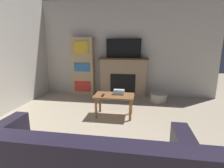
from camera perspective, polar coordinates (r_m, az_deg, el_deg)
name	(u,v)px	position (r m, az deg, el deg)	size (l,w,h in m)	color
wall_back	(119,49)	(5.09, 2.20, 11.43)	(5.42, 0.06, 2.70)	beige
fireplace	(123,77)	(5.01, 3.67, 2.25)	(1.39, 0.28, 1.10)	tan
tv	(124,48)	(4.91, 3.79, 11.54)	(0.96, 0.03, 0.53)	black
coffee_table	(114,99)	(3.61, 0.72, -4.76)	(0.81, 0.48, 0.46)	brown
tissue_box	(119,92)	(3.63, 2.30, -2.61)	(0.22, 0.12, 0.10)	silver
remote_control	(103,95)	(3.54, -2.97, -3.66)	(0.04, 0.15, 0.02)	black
bookshelf	(83,67)	(5.19, -9.34, 5.58)	(0.63, 0.29, 1.67)	tan
storage_basket	(159,98)	(4.74, 14.97, -4.33)	(0.43, 0.43, 0.22)	#BCB29E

